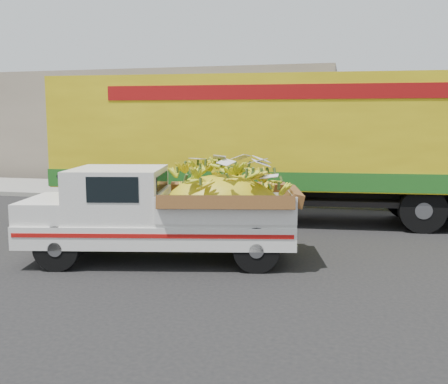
# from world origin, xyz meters

# --- Properties ---
(ground) EXTENTS (100.00, 100.00, 0.00)m
(ground) POSITION_xyz_m (0.00, 0.00, 0.00)
(ground) COLOR black
(ground) RESTS_ON ground
(curb) EXTENTS (60.00, 0.25, 0.15)m
(curb) POSITION_xyz_m (0.00, 6.76, 0.07)
(curb) COLOR gray
(curb) RESTS_ON ground
(sidewalk) EXTENTS (60.00, 4.00, 0.14)m
(sidewalk) POSITION_xyz_m (0.00, 8.86, 0.07)
(sidewalk) COLOR gray
(sidewalk) RESTS_ON ground
(building_left) EXTENTS (18.00, 6.00, 5.00)m
(building_left) POSITION_xyz_m (-8.00, 14.76, 2.50)
(building_left) COLOR gray
(building_left) RESTS_ON ground
(pickup_truck) EXTENTS (5.31, 2.84, 1.77)m
(pickup_truck) POSITION_xyz_m (-1.53, -0.04, 0.95)
(pickup_truck) COLOR black
(pickup_truck) RESTS_ON ground
(semi_trailer) EXTENTS (12.04, 3.57, 3.80)m
(semi_trailer) POSITION_xyz_m (-0.22, 4.31, 2.12)
(semi_trailer) COLOR black
(semi_trailer) RESTS_ON ground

